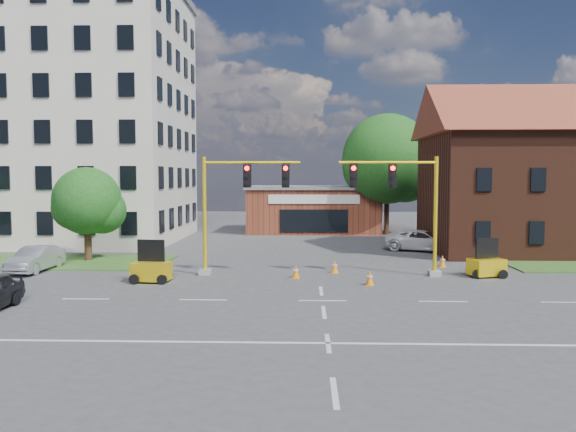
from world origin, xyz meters
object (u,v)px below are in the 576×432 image
at_px(trailer_west, 151,269).
at_px(pickup_white, 424,241).
at_px(signal_mast_west, 236,201).
at_px(trailer_east, 487,265).
at_px(signal_mast_east, 404,201).

relative_size(trailer_west, pickup_white, 0.38).
distance_m(signal_mast_west, pickup_white, 15.84).
bearing_deg(trailer_east, signal_mast_west, 161.08).
bearing_deg(signal_mast_west, trailer_east, -0.40).
bearing_deg(trailer_east, signal_mast_east, 160.28).
bearing_deg(signal_mast_west, trailer_west, -151.83).
xyz_separation_m(trailer_east, pickup_white, (-1.12, 10.07, 0.12)).
distance_m(signal_mast_east, pickup_white, 10.95).
bearing_deg(pickup_white, trailer_west, 150.04).
height_order(signal_mast_east, trailer_east, signal_mast_east).
xyz_separation_m(signal_mast_east, trailer_east, (4.29, -0.09, -3.32)).
xyz_separation_m(signal_mast_west, pickup_white, (11.87, 9.98, -3.20)).
xyz_separation_m(signal_mast_west, trailer_west, (-3.92, -2.10, -3.30)).
bearing_deg(trailer_west, signal_mast_east, 16.30).
bearing_deg(trailer_east, trailer_west, 168.25).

